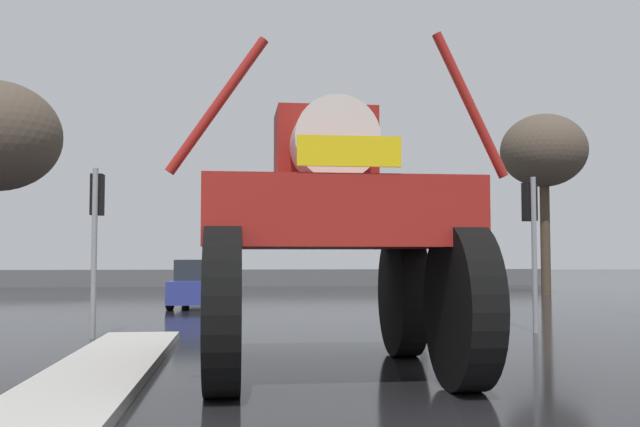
{
  "coord_description": "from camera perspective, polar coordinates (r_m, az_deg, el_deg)",
  "views": [
    {
      "loc": [
        -1.99,
        -4.73,
        1.64
      ],
      "look_at": [
        -0.46,
        9.45,
        2.47
      ],
      "focal_mm": 40.84,
      "sensor_mm": 36.0,
      "label": 1
    }
  ],
  "objects": [
    {
      "name": "traffic_signal_near_right",
      "position": [
        16.39,
        16.18,
        -0.45
      ],
      "size": [
        0.24,
        0.54,
        3.33
      ],
      "color": "gray",
      "rests_on": "ground"
    },
    {
      "name": "traffic_signal_near_left",
      "position": [
        15.44,
        -17.12,
        -0.07
      ],
      "size": [
        0.24,
        0.54,
        3.41
      ],
      "color": "gray",
      "rests_on": "ground"
    },
    {
      "name": "bare_tree_right",
      "position": [
        32.4,
        17.13,
        4.62
      ],
      "size": [
        3.63,
        3.63,
        7.65
      ],
      "color": "#473828",
      "rests_on": "ground"
    },
    {
      "name": "roadside_barrier",
      "position": [
        39.33,
        -3.29,
        -5.06
      ],
      "size": [
        29.92,
        0.24,
        0.9
      ],
      "primitive_type": "cube",
      "color": "#59595B",
      "rests_on": "ground"
    },
    {
      "name": "ground_plane",
      "position": [
        22.87,
        -1.18,
        -7.44
      ],
      "size": [
        120.0,
        120.0,
        0.0
      ],
      "primitive_type": "plane",
      "color": "black"
    },
    {
      "name": "oversize_sprayer",
      "position": [
        10.34,
        0.62,
        -1.61
      ],
      "size": [
        4.14,
        5.23,
        4.38
      ],
      "rotation": [
        0.0,
        0.0,
        1.58
      ],
      "color": "black",
      "rests_on": "ground"
    },
    {
      "name": "sedan_ahead",
      "position": [
        23.76,
        -9.03,
        -5.53
      ],
      "size": [
        2.2,
        4.25,
        1.52
      ],
      "rotation": [
        0.0,
        0.0,
        1.47
      ],
      "color": "navy",
      "rests_on": "ground"
    },
    {
      "name": "traffic_signal_far_left",
      "position": [
        31.68,
        8.06,
        -1.66
      ],
      "size": [
        0.24,
        0.55,
        3.49
      ],
      "color": "gray",
      "rests_on": "ground"
    },
    {
      "name": "median_island",
      "position": [
        9.71,
        -17.72,
        -12.47
      ],
      "size": [
        1.36,
        10.51,
        0.15
      ],
      "primitive_type": "cube",
      "color": "#B2AFA8",
      "rests_on": "ground"
    }
  ]
}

